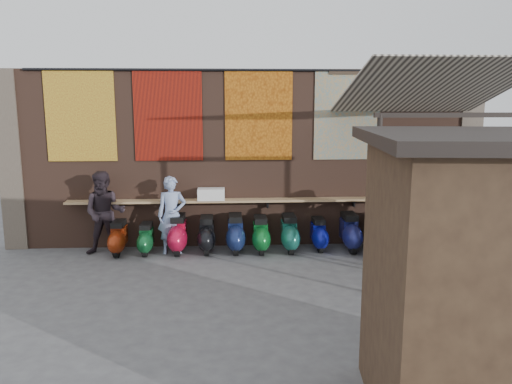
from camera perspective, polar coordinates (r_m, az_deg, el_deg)
ground at (r=9.32m, az=-0.61°, el=-10.42°), size 70.00×70.00×0.00m
brick_wall at (r=11.49m, az=-1.26°, el=3.80°), size 10.00×0.40×4.00m
pier_left at (r=12.45m, az=-25.97°, el=3.27°), size 0.50×0.50×4.00m
pier_right at (r=12.78m, az=22.78°, el=3.66°), size 0.50×0.50×4.00m
eating_counter at (r=11.27m, az=-1.18°, el=-0.96°), size 8.00×0.32×0.05m
shelf_box at (r=11.21m, az=-5.15°, el=-0.25°), size 0.60×0.30×0.26m
tapestry_redgold at (r=11.65m, az=-19.43°, el=8.25°), size 1.50×0.02×2.00m
tapestry_sun at (r=11.27m, az=-10.01°, el=8.62°), size 1.50×0.02×2.00m
tapestry_orange at (r=11.22m, az=0.31°, el=8.77°), size 1.50×0.02×2.00m
tapestry_multi at (r=11.52m, az=10.40°, el=8.64°), size 1.50×0.02×2.00m
hang_rail at (r=11.21m, az=-1.26°, el=13.77°), size 9.50×0.06×0.06m
scooter_stool_0 at (r=11.33m, az=-15.44°, el=-5.09°), size 0.35×0.77×0.73m
scooter_stool_1 at (r=11.22m, az=-12.44°, el=-5.26°), size 0.32×0.71×0.67m
scooter_stool_2 at (r=11.16m, az=-8.89°, el=-4.79°), size 0.39×0.88×0.83m
scooter_stool_3 at (r=11.14m, az=-5.65°, el=-4.88°), size 0.37×0.83×0.79m
scooter_stool_4 at (r=11.09m, az=-2.35°, el=-4.79°), size 0.39×0.87×0.83m
scooter_stool_5 at (r=11.09m, az=0.53°, el=-4.91°), size 0.37×0.83×0.78m
scooter_stool_6 at (r=11.16m, az=3.84°, el=-4.77°), size 0.38×0.85×0.81m
scooter_stool_7 at (r=11.34m, az=7.18°, el=-4.82°), size 0.34×0.75×0.72m
scooter_stool_8 at (r=11.40m, az=10.68°, el=-4.54°), size 0.39×0.87×0.83m
scooter_stool_9 at (r=11.58m, az=13.52°, el=-4.52°), size 0.38×0.83×0.79m
scooter_stool_10 at (r=11.75m, az=16.31°, el=-4.30°), size 0.40×0.89×0.84m
diner_left at (r=11.06m, az=-9.60°, el=-2.62°), size 0.67×0.48×1.71m
diner_right at (r=11.29m, az=-16.88°, el=-2.33°), size 0.92×0.73×1.83m
shopper_navy at (r=9.94m, az=17.17°, el=-4.60°), size 0.97×0.96×1.65m
shopper_grey at (r=10.68m, az=24.33°, el=-3.97°), size 1.25×1.07×1.67m
shopper_tan at (r=10.66m, az=16.09°, el=-3.17°), size 0.95×1.04×1.78m
stall_sign at (r=6.44m, az=24.12°, el=-1.37°), size 1.20×0.17×0.50m
stall_shelf at (r=6.71m, az=23.46°, el=-10.12°), size 2.21×0.33×0.06m
awning_canvas at (r=10.38m, az=19.18°, el=11.12°), size 3.20×3.28×0.97m
awning_ledger at (r=11.88m, az=16.33°, el=13.03°), size 3.30×0.08×0.12m
awning_header at (r=9.01m, az=22.63°, el=8.13°), size 3.00×0.08×0.08m
awning_post_left at (r=8.67m, az=13.57°, el=-1.63°), size 0.09×0.09×3.10m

